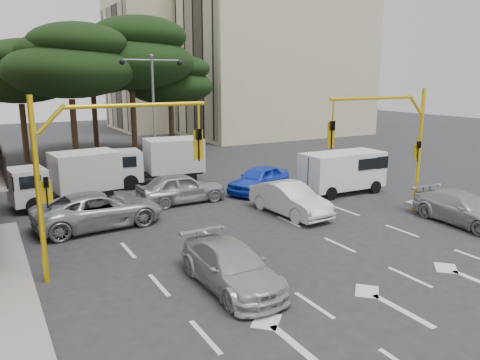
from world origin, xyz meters
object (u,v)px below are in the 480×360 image
(van_white, at_px, (342,172))
(box_truck_b, at_px, (158,162))
(signal_mast_right, at_px, (394,135))
(car_silver_parked, at_px, (464,209))
(car_blue_compact, at_px, (259,179))
(signal_mast_left, at_px, (95,160))
(car_silver_wagon, at_px, (231,266))
(street_lamp_center, at_px, (153,94))
(car_silver_cross_a, at_px, (99,210))
(box_truck_a, at_px, (67,179))
(car_white_hatch, at_px, (290,199))
(car_silver_cross_b, at_px, (181,188))

(van_white, height_order, box_truck_b, box_truck_b)
(signal_mast_right, distance_m, car_silver_parked, 4.53)
(van_white, bearing_deg, car_blue_compact, -119.90)
(signal_mast_left, xyz_separation_m, car_silver_wagon, (3.28, -3.21, -3.20))
(car_blue_compact, bearing_deg, box_truck_b, -162.72)
(street_lamp_center, distance_m, van_white, 12.98)
(box_truck_b, bearing_deg, car_silver_cross_a, 148.96)
(van_white, xyz_separation_m, box_truck_a, (-14.14, 5.05, 0.14))
(street_lamp_center, distance_m, car_silver_parked, 19.34)
(car_white_hatch, bearing_deg, car_silver_cross_b, 124.75)
(car_blue_compact, height_order, van_white, van_white)
(box_truck_a, height_order, box_truck_b, box_truck_b)
(car_silver_parked, xyz_separation_m, van_white, (-0.89, 7.16, 0.49))
(car_silver_cross_b, relative_size, car_silver_parked, 0.98)
(car_silver_wagon, xyz_separation_m, box_truck_a, (-2.81, 12.81, 0.65))
(street_lamp_center, xyz_separation_m, car_silver_cross_a, (-5.76, -9.00, -4.65))
(signal_mast_right, bearing_deg, box_truck_b, 121.69)
(car_silver_cross_b, xyz_separation_m, van_white, (8.86, -2.45, 0.39))
(car_white_hatch, relative_size, box_truck_b, 0.83)
(signal_mast_right, distance_m, car_blue_compact, 8.26)
(signal_mast_right, bearing_deg, car_silver_wagon, -162.74)
(signal_mast_right, bearing_deg, car_silver_cross_a, 158.26)
(car_silver_cross_a, bearing_deg, box_truck_a, 2.41)
(car_silver_cross_b, height_order, box_truck_b, box_truck_b)
(street_lamp_center, xyz_separation_m, van_white, (7.81, -9.45, -4.23))
(car_blue_compact, relative_size, box_truck_a, 0.82)
(signal_mast_right, xyz_separation_m, car_silver_cross_a, (-12.56, 5.01, -3.10))
(car_silver_cross_a, bearing_deg, car_white_hatch, -111.72)
(signal_mast_left, bearing_deg, car_silver_cross_a, 78.18)
(car_silver_parked, relative_size, box_truck_b, 0.86)
(street_lamp_center, distance_m, car_silver_cross_b, 8.45)
(car_silver_cross_b, bearing_deg, van_white, -106.69)
(car_silver_wagon, relative_size, van_white, 0.99)
(signal_mast_right, height_order, box_truck_b, signal_mast_right)
(van_white, bearing_deg, signal_mast_right, -11.23)
(street_lamp_center, bearing_deg, car_silver_cross_a, -122.60)
(car_blue_compact, relative_size, car_silver_cross_b, 0.94)
(signal_mast_right, xyz_separation_m, car_white_hatch, (-4.11, 2.42, -3.12))
(car_white_hatch, xyz_separation_m, car_blue_compact, (1.06, 4.59, -0.01))
(car_silver_wagon, xyz_separation_m, car_silver_cross_b, (2.48, 10.22, 0.12))
(signal_mast_right, bearing_deg, car_white_hatch, 149.54)
(signal_mast_left, xyz_separation_m, car_silver_parked, (15.50, -2.60, -3.18))
(signal_mast_left, distance_m, car_silver_wagon, 5.60)
(car_white_hatch, bearing_deg, signal_mast_left, -170.14)
(car_silver_wagon, bearing_deg, street_lamp_center, 78.21)
(van_white, bearing_deg, car_silver_parked, 8.32)
(car_silver_cross_a, distance_m, car_silver_cross_b, 5.12)
(signal_mast_right, distance_m, street_lamp_center, 15.65)
(car_blue_compact, height_order, car_silver_cross_a, car_silver_cross_a)
(signal_mast_right, distance_m, van_white, 5.39)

